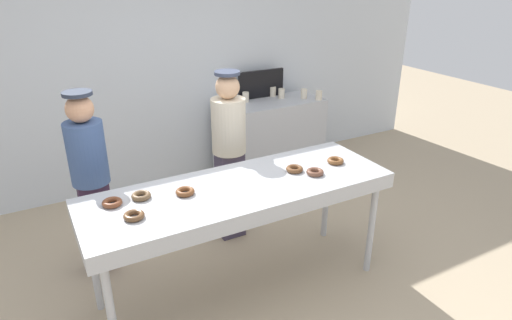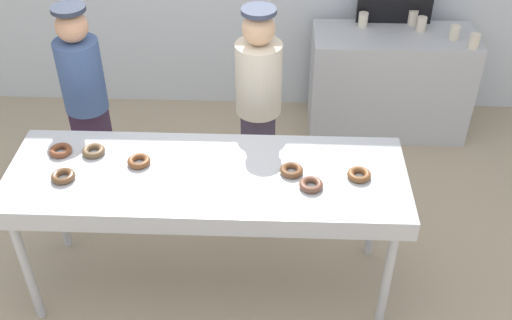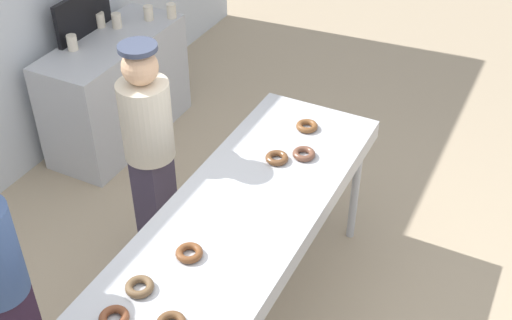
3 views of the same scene
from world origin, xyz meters
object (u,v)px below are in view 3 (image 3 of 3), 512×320
(chocolate_donut_1, at_px, (114,318))
(prep_counter, at_px, (117,90))
(paper_cup_1, at_px, (100,20))
(menu_display, at_px, (83,14))
(paper_cup_2, at_px, (117,21))
(paper_cup_3, at_px, (171,11))
(chocolate_donut_2, at_px, (304,154))
(chocolate_donut_4, at_px, (189,253))
(chocolate_donut_5, at_px, (307,126))
(paper_cup_0, at_px, (148,13))
(chocolate_donut_0, at_px, (140,287))
(paper_cup_4, at_px, (72,43))
(worker_assistant, at_px, (150,151))
(chocolate_donut_3, at_px, (277,158))
(fryer_conveyor, at_px, (240,221))

(chocolate_donut_1, height_order, prep_counter, chocolate_donut_1)
(paper_cup_1, bearing_deg, menu_display, 171.85)
(paper_cup_2, bearing_deg, prep_counter, -159.60)
(prep_counter, distance_m, paper_cup_3, 0.81)
(chocolate_donut_2, height_order, chocolate_donut_4, same)
(chocolate_donut_5, bearing_deg, paper_cup_0, 62.93)
(paper_cup_1, xyz_separation_m, paper_cup_3, (0.41, -0.43, 0.00))
(chocolate_donut_0, height_order, menu_display, menu_display)
(paper_cup_3, distance_m, paper_cup_4, 0.92)
(chocolate_donut_2, xyz_separation_m, worker_assistant, (-0.33, 0.89, -0.06))
(chocolate_donut_3, bearing_deg, paper_cup_1, 63.57)
(paper_cup_2, bearing_deg, chocolate_donut_1, -143.77)
(chocolate_donut_2, relative_size, paper_cup_3, 1.13)
(prep_counter, distance_m, paper_cup_2, 0.57)
(chocolate_donut_4, xyz_separation_m, paper_cup_4, (1.53, 1.99, 0.01))
(chocolate_donut_5, xyz_separation_m, paper_cup_3, (1.07, 1.70, 0.01))
(chocolate_donut_2, xyz_separation_m, chocolate_donut_3, (-0.11, 0.13, 0.00))
(chocolate_donut_4, height_order, paper_cup_2, paper_cup_2)
(chocolate_donut_5, xyz_separation_m, paper_cup_1, (0.66, 2.13, 0.01))
(paper_cup_1, relative_size, paper_cup_3, 1.00)
(chocolate_donut_1, xyz_separation_m, paper_cup_2, (2.51, 1.84, 0.01))
(paper_cup_3, bearing_deg, prep_counter, 159.12)
(paper_cup_3, bearing_deg, chocolate_donut_0, -150.11)
(worker_assistant, bearing_deg, paper_cup_4, -129.22)
(chocolate_donut_2, height_order, paper_cup_2, paper_cup_2)
(chocolate_donut_0, distance_m, paper_cup_3, 3.08)
(paper_cup_1, bearing_deg, fryer_conveyor, -126.08)
(chocolate_donut_4, relative_size, menu_display, 0.22)
(fryer_conveyor, bearing_deg, paper_cup_0, 45.07)
(paper_cup_4, bearing_deg, chocolate_donut_4, -127.51)
(menu_display, bearing_deg, worker_assistant, -128.89)
(chocolate_donut_0, xyz_separation_m, paper_cup_3, (2.67, 1.53, 0.01))
(chocolate_donut_2, bearing_deg, paper_cup_4, 76.80)
(chocolate_donut_2, bearing_deg, prep_counter, 69.06)
(chocolate_donut_0, xyz_separation_m, paper_cup_1, (2.25, 1.96, 0.01))
(fryer_conveyor, height_order, menu_display, menu_display)
(chocolate_donut_5, bearing_deg, paper_cup_1, 72.92)
(paper_cup_0, xyz_separation_m, paper_cup_1, (-0.29, 0.28, 0.00))
(chocolate_donut_4, height_order, paper_cup_3, paper_cup_3)
(chocolate_donut_5, height_order, worker_assistant, worker_assistant)
(paper_cup_2, bearing_deg, paper_cup_1, 110.43)
(chocolate_donut_4, relative_size, chocolate_donut_5, 1.00)
(prep_counter, bearing_deg, chocolate_donut_3, -115.00)
(paper_cup_3, bearing_deg, paper_cup_4, 156.41)
(menu_display, bearing_deg, chocolate_donut_0, -136.45)
(chocolate_donut_1, height_order, chocolate_donut_3, same)
(chocolate_donut_2, relative_size, chocolate_donut_4, 1.00)
(paper_cup_1, bearing_deg, chocolate_donut_1, -141.31)
(paper_cup_0, bearing_deg, paper_cup_3, -50.82)
(chocolate_donut_1, xyz_separation_m, menu_display, (2.29, 1.99, 0.13))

